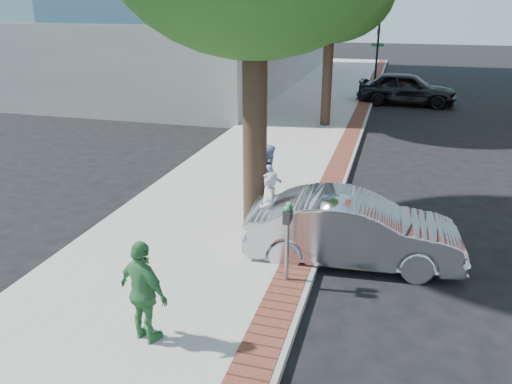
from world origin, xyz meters
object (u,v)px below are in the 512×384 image
(person_officer, at_px, (268,177))
(person_gray, at_px, (268,210))
(person_green, at_px, (144,292))
(parking_meter, at_px, (288,226))
(bg_car, at_px, (407,88))
(sedan_silver, at_px, (353,229))

(person_officer, bearing_deg, person_gray, 171.02)
(person_gray, bearing_deg, person_green, -40.75)
(person_officer, relative_size, person_green, 1.00)
(parking_meter, xyz_separation_m, bg_car, (2.02, 18.55, -0.39))
(person_officer, relative_size, sedan_silver, 0.39)
(person_green, distance_m, sedan_silver, 4.43)
(person_green, distance_m, bg_car, 21.08)
(parking_meter, bearing_deg, person_green, -125.92)
(person_officer, height_order, sedan_silver, person_officer)
(person_gray, bearing_deg, person_officer, 169.17)
(person_gray, bearing_deg, sedan_silver, 67.39)
(parking_meter, distance_m, person_green, 2.76)
(person_green, bearing_deg, bg_car, -77.96)
(parking_meter, height_order, sedan_silver, parking_meter)
(sedan_silver, bearing_deg, bg_car, -7.95)
(person_green, relative_size, bg_car, 0.33)
(person_officer, bearing_deg, parking_meter, 176.71)
(parking_meter, relative_size, sedan_silver, 0.36)
(parking_meter, xyz_separation_m, sedan_silver, (1.03, 1.32, -0.52))
(person_officer, xyz_separation_m, bg_car, (3.17, 15.43, -0.14))
(parking_meter, distance_m, sedan_silver, 1.75)
(person_gray, xyz_separation_m, bg_car, (2.68, 17.31, -0.12))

